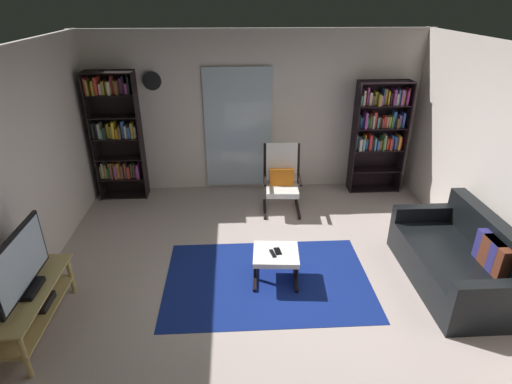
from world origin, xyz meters
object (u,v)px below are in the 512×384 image
Objects in this scene: lounge_armchair at (282,176)px; cell_phone at (278,251)px; tv_stand at (34,304)px; bookshelf_near_tv at (116,133)px; ottoman at (276,257)px; television at (21,265)px; tv_remote at (273,253)px; wall_clock at (152,81)px; bookshelf_near_sofa at (379,129)px; leather_sofa at (460,262)px.

lounge_armchair is 1.83m from cell_phone.
tv_stand is 0.61× the size of bookshelf_near_tv.
lounge_armchair is 1.85m from ottoman.
ottoman is at bearing 15.29° from television.
bookshelf_near_tv is 2.00× the size of lounge_armchair.
wall_clock is at bearing 109.50° from tv_remote.
bookshelf_near_tv is 14.59× the size of cell_phone.
lounge_armchair is 7.10× the size of tv_remote.
leather_sofa is (0.19, -2.59, -0.78)m from bookshelf_near_sofa.
tv_stand is at bearing 98.68° from television.
wall_clock is (-1.69, 2.60, 1.53)m from ottoman.
tv_remote is at bearing 14.79° from television.
cell_phone is at bearing 33.62° from ottoman.
leather_sofa is (4.41, -2.57, -0.79)m from bookshelf_near_tv.
tv_remote is at bearing -99.54° from lounge_armchair.
television reaches higher than leather_sofa.
leather_sofa is 2.12m from ottoman.
wall_clock is at bearing 76.89° from television.
wall_clock is at bearing 115.22° from cell_phone.
television is at bearing -164.71° from ottoman.
ottoman is at bearing -128.44° from bookshelf_near_sofa.
tv_stand is 3.15m from bookshelf_near_tv.
television reaches higher than tv_stand.
bookshelf_near_sofa is at bearing 38.79° from tv_remote.
bookshelf_near_tv reaches higher than television.
bookshelf_near_sofa reaches higher than cell_phone.
cell_phone is at bearing -128.30° from bookshelf_near_sofa.
television is 4.62m from leather_sofa.
wall_clock is (-1.71, 2.59, 1.45)m from cell_phone.
bookshelf_near_tv is 7.04× the size of wall_clock.
bookshelf_near_sofa is (4.37, 3.07, 0.75)m from tv_stand.
lounge_armchair is 1.89m from tv_remote.
lounge_armchair is at bearing 73.85° from cell_phone.
bookshelf_near_sofa is 3.32× the size of ottoman.
leather_sofa is at bearing -4.61° from ottoman.
lounge_armchair reaches higher than leather_sofa.
tv_remote reaches higher than cell_phone.
leather_sofa is at bearing -36.06° from wall_clock.
bookshelf_near_tv is 3.40m from cell_phone.
tv_stand is at bearing -178.12° from tv_remote.
bookshelf_near_tv is at bearing 87.08° from television.
bookshelf_near_sofa is 3.18m from ottoman.
bookshelf_near_sofa reaches higher than lounge_armchair.
tv_remote is (2.26, -2.43, -0.69)m from bookshelf_near_tv.
television is 1.70× the size of ottoman.
television reaches higher than ottoman.
television reaches higher than tv_remote.
television is at bearing -103.11° from wall_clock.
bookshelf_near_sofa is at bearing -2.90° from wall_clock.
cell_phone is (0.06, 0.05, -0.00)m from tv_remote.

